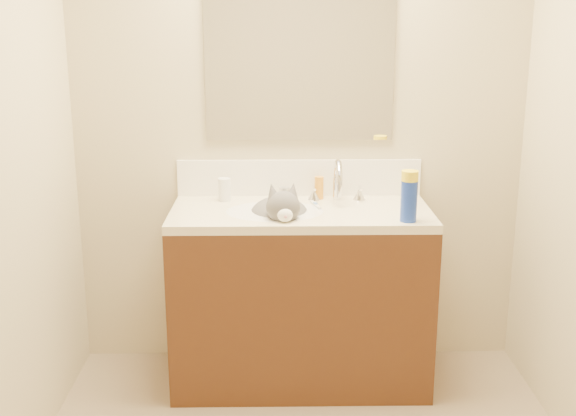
{
  "coord_description": "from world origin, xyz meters",
  "views": [
    {
      "loc": [
        -0.11,
        -2.24,
        1.74
      ],
      "look_at": [
        -0.06,
        0.92,
        0.88
      ],
      "focal_mm": 45.0,
      "sensor_mm": 36.0,
      "label": 1
    }
  ],
  "objects_px": {
    "pill_bottle": "(225,189)",
    "amber_bottle": "(319,188)",
    "basin": "(275,226)",
    "vanity_cabinet": "(300,300)",
    "spray_can": "(409,199)",
    "cat": "(280,218)",
    "faucet": "(338,184)",
    "silver_jar": "(284,193)"
  },
  "relations": [
    {
      "from": "amber_bottle",
      "to": "spray_can",
      "type": "height_order",
      "value": "spray_can"
    },
    {
      "from": "cat",
      "to": "vanity_cabinet",
      "type": "bearing_deg",
      "value": 13.74
    },
    {
      "from": "silver_jar",
      "to": "vanity_cabinet",
      "type": "bearing_deg",
      "value": -68.58
    },
    {
      "from": "cat",
      "to": "pill_bottle",
      "type": "bearing_deg",
      "value": 136.07
    },
    {
      "from": "basin",
      "to": "silver_jar",
      "type": "xyz_separation_m",
      "value": [
        0.05,
        0.22,
        0.1
      ]
    },
    {
      "from": "faucet",
      "to": "silver_jar",
      "type": "relative_size",
      "value": 4.66
    },
    {
      "from": "vanity_cabinet",
      "to": "cat",
      "type": "height_order",
      "value": "cat"
    },
    {
      "from": "silver_jar",
      "to": "spray_can",
      "type": "distance_m",
      "value": 0.67
    },
    {
      "from": "cat",
      "to": "faucet",
      "type": "bearing_deg",
      "value": 25.4
    },
    {
      "from": "silver_jar",
      "to": "spray_can",
      "type": "height_order",
      "value": "spray_can"
    },
    {
      "from": "pill_bottle",
      "to": "cat",
      "type": "bearing_deg",
      "value": -37.22
    },
    {
      "from": "faucet",
      "to": "amber_bottle",
      "type": "height_order",
      "value": "faucet"
    },
    {
      "from": "cat",
      "to": "silver_jar",
      "type": "relative_size",
      "value": 6.98
    },
    {
      "from": "pill_bottle",
      "to": "spray_can",
      "type": "bearing_deg",
      "value": -24.25
    },
    {
      "from": "faucet",
      "to": "spray_can",
      "type": "height_order",
      "value": "faucet"
    },
    {
      "from": "amber_bottle",
      "to": "spray_can",
      "type": "xyz_separation_m",
      "value": [
        0.37,
        -0.4,
        0.04
      ]
    },
    {
      "from": "cat",
      "to": "pill_bottle",
      "type": "xyz_separation_m",
      "value": [
        -0.27,
        0.2,
        0.08
      ]
    },
    {
      "from": "vanity_cabinet",
      "to": "silver_jar",
      "type": "xyz_separation_m",
      "value": [
        -0.07,
        0.19,
        0.48
      ]
    },
    {
      "from": "spray_can",
      "to": "pill_bottle",
      "type": "bearing_deg",
      "value": 155.75
    },
    {
      "from": "pill_bottle",
      "to": "amber_bottle",
      "type": "distance_m",
      "value": 0.46
    },
    {
      "from": "basin",
      "to": "pill_bottle",
      "type": "relative_size",
      "value": 4.09
    },
    {
      "from": "pill_bottle",
      "to": "silver_jar",
      "type": "relative_size",
      "value": 1.83
    },
    {
      "from": "pill_bottle",
      "to": "amber_bottle",
      "type": "xyz_separation_m",
      "value": [
        0.46,
        0.03,
        0.0
      ]
    },
    {
      "from": "basin",
      "to": "amber_bottle",
      "type": "height_order",
      "value": "amber_bottle"
    },
    {
      "from": "basin",
      "to": "vanity_cabinet",
      "type": "bearing_deg",
      "value": 14.04
    },
    {
      "from": "faucet",
      "to": "cat",
      "type": "xyz_separation_m",
      "value": [
        -0.27,
        -0.17,
        -0.12
      ]
    },
    {
      "from": "vanity_cabinet",
      "to": "faucet",
      "type": "xyz_separation_m",
      "value": [
        0.18,
        0.14,
        0.54
      ]
    },
    {
      "from": "silver_jar",
      "to": "spray_can",
      "type": "relative_size",
      "value": 0.31
    },
    {
      "from": "amber_bottle",
      "to": "spray_can",
      "type": "relative_size",
      "value": 0.56
    },
    {
      "from": "spray_can",
      "to": "silver_jar",
      "type": "bearing_deg",
      "value": 143.75
    },
    {
      "from": "faucet",
      "to": "silver_jar",
      "type": "xyz_separation_m",
      "value": [
        -0.25,
        0.05,
        -0.06
      ]
    },
    {
      "from": "faucet",
      "to": "silver_jar",
      "type": "distance_m",
      "value": 0.27
    },
    {
      "from": "basin",
      "to": "spray_can",
      "type": "xyz_separation_m",
      "value": [
        0.58,
        -0.17,
        0.17
      ]
    },
    {
      "from": "basin",
      "to": "spray_can",
      "type": "height_order",
      "value": "spray_can"
    },
    {
      "from": "basin",
      "to": "amber_bottle",
      "type": "xyz_separation_m",
      "value": [
        0.22,
        0.23,
        0.13
      ]
    },
    {
      "from": "vanity_cabinet",
      "to": "spray_can",
      "type": "height_order",
      "value": "spray_can"
    },
    {
      "from": "vanity_cabinet",
      "to": "spray_can",
      "type": "distance_m",
      "value": 0.74
    },
    {
      "from": "faucet",
      "to": "silver_jar",
      "type": "bearing_deg",
      "value": 168.32
    },
    {
      "from": "faucet",
      "to": "spray_can",
      "type": "xyz_separation_m",
      "value": [
        0.28,
        -0.34,
        0.01
      ]
    },
    {
      "from": "faucet",
      "to": "cat",
      "type": "bearing_deg",
      "value": -147.89
    },
    {
      "from": "basin",
      "to": "cat",
      "type": "distance_m",
      "value": 0.05
    },
    {
      "from": "faucet",
      "to": "pill_bottle",
      "type": "bearing_deg",
      "value": 176.71
    }
  ]
}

